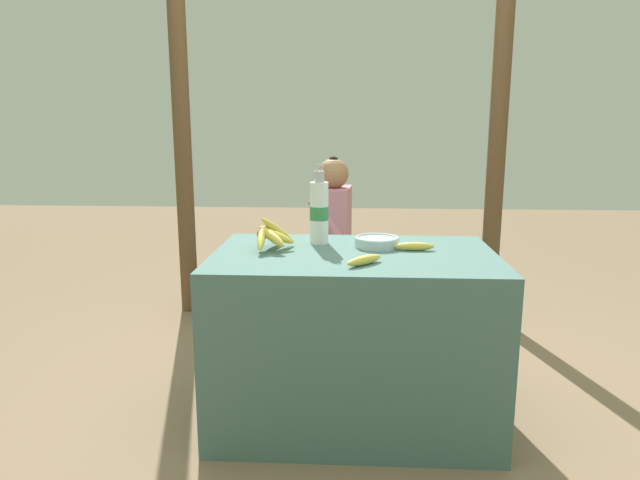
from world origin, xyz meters
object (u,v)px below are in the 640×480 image
(serving_bowl, at_px, (377,241))
(wooden_bench, at_px, (336,269))
(loose_banana_front, at_px, (364,260))
(support_post_far, at_px, (500,98))
(loose_banana_side, at_px, (414,246))
(water_bottle, at_px, (319,211))
(banana_bunch_green, at_px, (412,251))
(seated_vendor, at_px, (325,229))
(banana_bunch_ripe, at_px, (271,234))
(support_post_near, at_px, (180,99))

(serving_bowl, distance_m, wooden_bench, 1.17)
(loose_banana_front, xyz_separation_m, support_post_far, (0.84, 1.55, 0.64))
(loose_banana_side, xyz_separation_m, support_post_far, (0.63, 1.30, 0.64))
(water_bottle, xyz_separation_m, loose_banana_side, (0.40, -0.12, -0.12))
(serving_bowl, bearing_deg, banana_bunch_green, 76.37)
(loose_banana_front, relative_size, seated_vendor, 0.14)
(loose_banana_front, height_order, banana_bunch_green, loose_banana_front)
(wooden_bench, relative_size, support_post_far, 0.57)
(loose_banana_front, relative_size, support_post_far, 0.05)
(serving_bowl, relative_size, water_bottle, 0.55)
(support_post_far, bearing_deg, water_bottle, -130.97)
(banana_bunch_ripe, xyz_separation_m, support_post_far, (1.22, 1.31, 0.59))
(banana_bunch_ripe, height_order, banana_bunch_green, banana_bunch_ripe)
(loose_banana_front, height_order, support_post_far, support_post_far)
(loose_banana_front, relative_size, support_post_near, 0.05)
(loose_banana_front, bearing_deg, serving_bowl, 79.18)
(banana_bunch_green, xyz_separation_m, support_post_far, (0.52, 0.16, 0.92))
(serving_bowl, xyz_separation_m, banana_bunch_green, (0.26, 1.08, -0.28))
(banana_bunch_ripe, bearing_deg, banana_bunch_green, 58.63)
(water_bottle, distance_m, loose_banana_front, 0.43)
(serving_bowl, distance_m, loose_banana_front, 0.32)
(serving_bowl, height_order, water_bottle, water_bottle)
(banana_bunch_green, bearing_deg, loose_banana_front, -103.01)
(loose_banana_side, bearing_deg, serving_bowl, 158.01)
(banana_bunch_ripe, xyz_separation_m, serving_bowl, (0.44, 0.07, -0.04))
(water_bottle, relative_size, support_post_far, 0.13)
(seated_vendor, bearing_deg, support_post_far, -165.63)
(water_bottle, distance_m, support_post_near, 1.59)
(serving_bowl, relative_size, banana_bunch_green, 0.73)
(banana_bunch_ripe, relative_size, loose_banana_side, 1.73)
(serving_bowl, relative_size, wooden_bench, 0.12)
(wooden_bench, bearing_deg, banana_bunch_ripe, -101.59)
(loose_banana_front, height_order, wooden_bench, loose_banana_front)
(wooden_bench, xyz_separation_m, support_post_near, (-0.98, 0.16, 1.03))
(serving_bowl, bearing_deg, loose_banana_side, -21.99)
(serving_bowl, height_order, support_post_far, support_post_far)
(banana_bunch_ripe, xyz_separation_m, wooden_bench, (0.24, 1.15, -0.44))
(loose_banana_front, bearing_deg, support_post_far, 61.63)
(loose_banana_side, bearing_deg, wooden_bench, 107.18)
(water_bottle, height_order, banana_bunch_green, water_bottle)
(support_post_far, bearing_deg, wooden_bench, -170.75)
(support_post_near, bearing_deg, water_bottle, -51.61)
(loose_banana_front, bearing_deg, wooden_bench, 95.88)
(loose_banana_front, height_order, loose_banana_side, same)
(water_bottle, height_order, seated_vendor, water_bottle)
(banana_bunch_ripe, distance_m, loose_banana_side, 0.59)
(serving_bowl, relative_size, loose_banana_front, 1.26)
(loose_banana_side, distance_m, support_post_far, 1.58)
(seated_vendor, relative_size, support_post_near, 0.38)
(support_post_near, bearing_deg, wooden_bench, -9.25)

